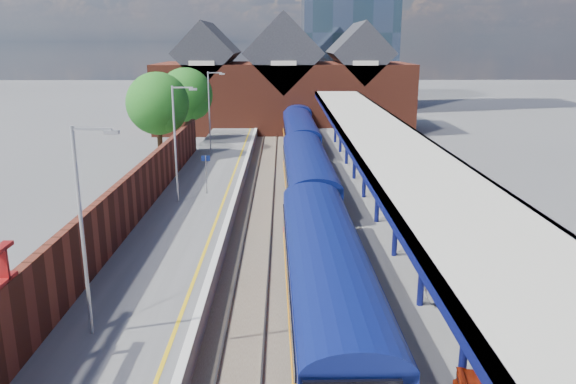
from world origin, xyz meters
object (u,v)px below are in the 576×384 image
lamp_post_c (177,137)px  parked_car_silver (484,284)px  platform_sign (206,168)px  parked_car_dark (477,272)px  train (303,150)px  lamp_post_d (211,107)px  parked_car_blue (429,197)px  lamp_post_b (85,220)px

lamp_post_c → parked_car_silver: 19.74m
platform_sign → parked_car_silver: platform_sign is taller
parked_car_dark → train: bearing=31.2°
parked_car_dark → platform_sign: bearing=57.9°
platform_sign → train: bearing=54.3°
train → parked_car_silver: (5.92, -24.77, -0.41)m
lamp_post_d → parked_car_dark: 31.79m
lamp_post_c → parked_car_dark: lamp_post_c is taller
lamp_post_d → parked_car_dark: (14.03, -28.33, -3.41)m
platform_sign → parked_car_dark: (12.66, -14.33, -1.11)m
parked_car_silver → parked_car_dark: 1.45m
train → parked_car_silver: size_ratio=15.17×
train → parked_car_blue: 14.25m
parked_car_silver → parked_car_blue: (1.09, 12.37, -0.06)m
train → lamp_post_b: size_ratio=9.42×
parked_car_silver → parked_car_dark: bearing=-5.4°
lamp_post_c → parked_car_silver: size_ratio=1.61×
lamp_post_d → parked_car_silver: 32.95m
parked_car_silver → parked_car_dark: parked_car_silver is taller
lamp_post_c → lamp_post_d: bearing=90.0°
lamp_post_b → lamp_post_d: same height
train → parked_car_silver: 25.47m
lamp_post_b → parked_car_blue: 21.12m
lamp_post_d → parked_car_dark: lamp_post_d is taller
lamp_post_c → platform_sign: 3.34m
parked_car_dark → parked_car_blue: bearing=12.0°
lamp_post_c → platform_sign: (1.36, 2.00, -2.30)m
lamp_post_c → lamp_post_d: 16.00m
lamp_post_c → parked_car_blue: lamp_post_c is taller
lamp_post_b → lamp_post_c: bearing=90.0°
parked_car_blue → lamp_post_d: bearing=42.8°
lamp_post_b → lamp_post_d: bearing=90.0°
train → platform_sign: platform_sign is taller
lamp_post_b → lamp_post_d: (0.00, 32.00, 0.00)m
train → lamp_post_b: (-7.86, -27.02, 2.87)m
lamp_post_c → lamp_post_d: same height
lamp_post_d → parked_car_silver: bearing=-65.1°
lamp_post_c → parked_car_blue: (14.86, -1.38, -3.34)m
parked_car_blue → train: bearing=31.8°
platform_sign → parked_car_dark: platform_sign is taller
lamp_post_c → parked_car_blue: size_ratio=1.49×
lamp_post_b → parked_car_blue: (14.86, 14.62, -3.34)m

